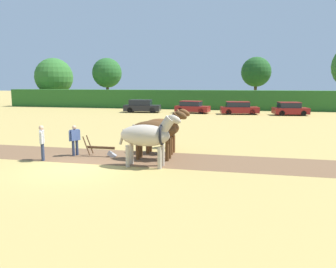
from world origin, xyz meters
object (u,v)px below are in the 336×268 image
object	(u,v)px
tree_left	(107,73)
parked_car_center	(290,109)
draft_horse_lead_left	(147,135)
draft_horse_lead_right	(156,130)
plow	(103,150)
farmer_beside_team	(172,131)
farmer_at_plow	(75,138)
parked_car_far_left	(142,106)
parked_car_left	(192,107)
parked_car_center_left	(239,108)
farmer_onlooker_left	(42,140)
tree_center_left	(256,72)
draft_horse_trail_left	(163,128)
tree_far_left	(54,77)

from	to	relation	value
tree_left	parked_car_center	bearing A→B (deg)	-21.43
draft_horse_lead_left	draft_horse_lead_right	world-z (taller)	draft_horse_lead_right
plow	farmer_beside_team	xyz separation A→B (m)	(2.96, 2.91, 0.68)
farmer_at_plow	farmer_beside_team	world-z (taller)	farmer_beside_team
parked_car_far_left	parked_car_center	xyz separation A→B (m)	(17.59, -0.00, -0.04)
parked_car_far_left	parked_car_left	xyz separation A→B (m)	(6.29, 0.40, -0.04)
draft_horse_lead_left	parked_car_left	size ratio (longest dim) A/B	0.66
tree_left	draft_horse_lead_right	xyz separation A→B (m)	(16.83, -34.61, -3.77)
parked_car_far_left	parked_car_left	size ratio (longest dim) A/B	1.07
plow	parked_car_center	bearing A→B (deg)	63.34
farmer_at_plow	parked_car_center	world-z (taller)	farmer_at_plow
farmer_at_plow	parked_car_center	xyz separation A→B (m)	(13.80, 24.33, -0.17)
draft_horse_lead_left	parked_car_left	distance (m)	26.15
parked_car_left	parked_car_center_left	size ratio (longest dim) A/B	0.94
farmer_onlooker_left	tree_center_left	bearing A→B (deg)	42.92
parked_car_left	draft_horse_lead_left	bearing A→B (deg)	-77.91
parked_car_center	draft_horse_lead_right	bearing A→B (deg)	-120.79
farmer_at_plow	parked_car_left	bearing A→B (deg)	115.47
draft_horse_trail_left	plow	distance (m)	3.27
farmer_onlooker_left	parked_car_center_left	xyz separation A→B (m)	(9.10, 25.63, -0.26)
farmer_at_plow	parked_car_far_left	bearing A→B (deg)	130.09
farmer_beside_team	parked_car_center	bearing A→B (deg)	40.36
tree_left	farmer_beside_team	bearing A→B (deg)	-61.73
draft_horse_trail_left	farmer_beside_team	distance (m)	1.54
tree_center_left	draft_horse_trail_left	size ratio (longest dim) A/B	2.80
draft_horse_lead_left	draft_horse_trail_left	size ratio (longest dim) A/B	1.07
tree_left	parked_car_center_left	distance (m)	23.58
tree_center_left	draft_horse_lead_right	size ratio (longest dim) A/B	2.59
farmer_beside_team	parked_car_center	distance (m)	23.29
draft_horse_lead_right	farmer_beside_team	bearing A→B (deg)	86.16
farmer_onlooker_left	farmer_beside_team	bearing A→B (deg)	8.00
draft_horse_trail_left	parked_car_center	distance (m)	24.74
draft_horse_trail_left	farmer_onlooker_left	distance (m)	5.96
plow	farmer_onlooker_left	world-z (taller)	farmer_onlooker_left
tree_far_left	parked_car_center_left	xyz separation A→B (m)	(30.41, -10.86, -3.89)
farmer_onlooker_left	parked_car_left	world-z (taller)	farmer_onlooker_left
draft_horse_lead_left	parked_car_center	distance (m)	27.42
farmer_onlooker_left	tree_far_left	bearing A→B (deg)	89.90
tree_left	tree_center_left	world-z (taller)	tree_left
parked_car_left	parked_car_center_left	world-z (taller)	parked_car_center_left
draft_horse_trail_left	farmer_onlooker_left	bearing A→B (deg)	-151.39
tree_left	farmer_onlooker_left	xyz separation A→B (m)	(11.60, -35.99, -4.20)
tree_center_left	farmer_at_plow	distance (m)	38.63
tree_left	draft_horse_lead_right	bearing A→B (deg)	-64.07
draft_horse_lead_left	farmer_at_plow	bearing A→B (deg)	162.47
draft_horse_lead_right	plow	distance (m)	2.96
draft_horse_lead_left	parked_car_far_left	world-z (taller)	draft_horse_lead_left
draft_horse_lead_left	draft_horse_lead_right	xyz separation A→B (m)	(0.01, 1.44, 0.02)
farmer_at_plow	farmer_beside_team	size ratio (longest dim) A/B	0.91
parked_car_left	parked_car_center	xyz separation A→B (m)	(11.30, -0.40, 0.00)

